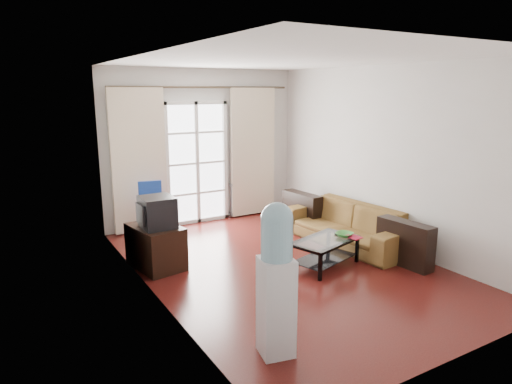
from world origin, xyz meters
TOP-DOWN VIEW (x-y plane):
  - floor at (0.00, 0.00)m, footprint 5.20×5.20m
  - ceiling at (0.00, 0.00)m, footprint 5.20×5.20m
  - wall_back at (0.00, 2.60)m, footprint 3.60×0.02m
  - wall_front at (0.00, -2.60)m, footprint 3.60×0.02m
  - wall_left at (-1.80, 0.00)m, footprint 0.02×5.20m
  - wall_right at (1.80, 0.00)m, footprint 0.02×5.20m
  - french_door at (-0.15, 2.54)m, footprint 1.16×0.06m
  - curtain_rod at (0.00, 2.50)m, footprint 3.30×0.04m
  - curtain_left at (-1.20, 2.48)m, footprint 0.90×0.07m
  - curtain_right at (0.95, 2.48)m, footprint 0.90×0.07m
  - radiator at (0.80, 2.50)m, footprint 0.64×0.12m
  - sofa at (1.34, 0.27)m, footprint 2.24×1.15m
  - coffee_table at (0.45, -0.29)m, footprint 1.05×0.78m
  - bowl at (0.76, -0.33)m, footprint 0.38×0.38m
  - book at (0.75, -0.44)m, footprint 0.19×0.23m
  - remote at (0.77, -0.20)m, footprint 0.17×0.10m
  - tv_stand at (-1.51, 0.84)m, footprint 0.65×0.86m
  - crt_tv at (-1.50, 0.76)m, footprint 0.46×0.44m
  - task_chair at (-1.17, 2.00)m, footprint 0.73×0.73m
  - water_cooler at (-1.25, -1.71)m, footprint 0.34×0.34m

SIDE VIEW (x-z plane):
  - floor at x=0.00m, z-range 0.00..0.00m
  - coffee_table at x=0.45m, z-range 0.05..0.43m
  - task_chair at x=-1.17m, z-range -0.19..0.73m
  - tv_stand at x=-1.51m, z-range 0.00..0.58m
  - sofa at x=1.34m, z-range 0.00..0.62m
  - radiator at x=0.80m, z-range 0.01..0.65m
  - remote at x=0.77m, z-range 0.38..0.40m
  - book at x=0.75m, z-range 0.38..0.40m
  - bowl at x=0.76m, z-range 0.38..0.44m
  - water_cooler at x=-1.25m, z-range 0.03..1.44m
  - crt_tv at x=-1.50m, z-range 0.58..0.98m
  - french_door at x=-0.15m, z-range 0.00..2.15m
  - curtain_left at x=-1.20m, z-range 0.02..2.38m
  - curtain_right at x=0.95m, z-range 0.02..2.38m
  - wall_back at x=0.00m, z-range 0.00..2.70m
  - wall_front at x=0.00m, z-range 0.00..2.70m
  - wall_left at x=-1.80m, z-range 0.00..2.70m
  - wall_right at x=1.80m, z-range 0.00..2.70m
  - curtain_rod at x=0.00m, z-range 2.36..2.40m
  - ceiling at x=0.00m, z-range 2.70..2.70m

